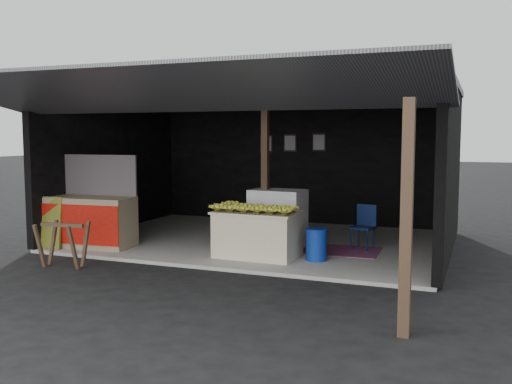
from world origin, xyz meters
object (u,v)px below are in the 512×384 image
at_px(banana_table, 257,234).
at_px(water_barrel, 316,245).
at_px(neighbor_stall, 90,219).
at_px(sawhorse, 63,240).
at_px(plastic_chair, 365,223).
at_px(white_crate, 278,219).

xyz_separation_m(banana_table, water_barrel, (1.00, 0.10, -0.14)).
relative_size(neighbor_stall, water_barrel, 3.39).
xyz_separation_m(neighbor_stall, water_barrel, (4.24, 0.37, -0.26)).
bearing_deg(banana_table, neighbor_stall, -173.55).
xyz_separation_m(sawhorse, water_barrel, (3.69, 1.76, -0.15)).
relative_size(sawhorse, plastic_chair, 0.93).
bearing_deg(plastic_chair, white_crate, -149.29).
relative_size(white_crate, plastic_chair, 1.33).
bearing_deg(neighbor_stall, white_crate, 14.68).
bearing_deg(white_crate, sawhorse, -133.57).
bearing_deg(white_crate, plastic_chair, 21.19).
xyz_separation_m(banana_table, sawhorse, (-2.69, -1.66, 0.01)).
bearing_deg(sawhorse, banana_table, 24.54).
distance_m(sawhorse, water_barrel, 4.09).
height_order(white_crate, water_barrel, white_crate).
height_order(white_crate, plastic_chair, white_crate).
relative_size(neighbor_stall, sawhorse, 2.26).
bearing_deg(banana_table, plastic_chair, 43.36).
distance_m(banana_table, white_crate, 0.91).
distance_m(banana_table, sawhorse, 3.16).
bearing_deg(water_barrel, white_crate, 140.40).
xyz_separation_m(neighbor_stall, sawhorse, (0.55, -1.39, -0.11)).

